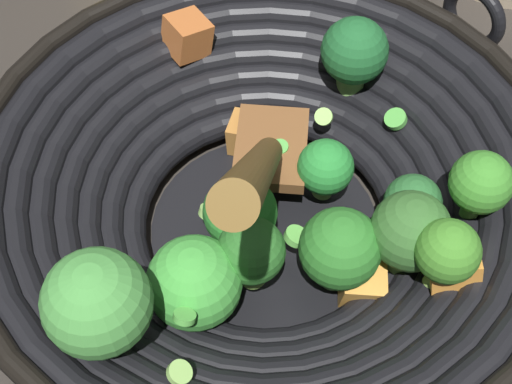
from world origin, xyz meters
TOP-DOWN VIEW (x-y plane):
  - ground_plane at (0.00, 0.00)m, footprint 4.00×4.00m
  - wok at (0.00, 0.00)m, footprint 0.39×0.39m

SIDE VIEW (x-z plane):
  - ground_plane at x=0.00m, z-range 0.00..0.00m
  - wok at x=0.00m, z-range -0.08..0.19m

